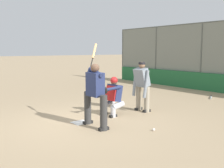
% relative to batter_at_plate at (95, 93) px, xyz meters
% --- Properties ---
extents(ground_plane, '(160.00, 160.00, 0.00)m').
position_rel_batter_at_plate_xyz_m(ground_plane, '(0.58, 0.12, -0.93)').
color(ground_plane, tan).
extents(home_plate_marker, '(0.43, 0.43, 0.01)m').
position_rel_batter_at_plate_xyz_m(home_plate_marker, '(0.58, 0.12, -0.92)').
color(home_plate_marker, white).
rests_on(home_plate_marker, ground_plane).
extents(bleachers_beyond, '(10.90, 2.50, 1.48)m').
position_rel_batter_at_plate_xyz_m(bleachers_beyond, '(2.24, -10.55, -0.44)').
color(bleachers_beyond, slate).
rests_on(bleachers_beyond, ground_plane).
extents(batter_at_plate, '(1.06, 0.60, 2.24)m').
position_rel_batter_at_plate_xyz_m(batter_at_plate, '(0.00, 0.00, 0.00)').
color(batter_at_plate, '#333333').
rests_on(batter_at_plate, ground_plane).
extents(catcher_behind_plate, '(0.67, 0.78, 1.22)m').
position_rel_batter_at_plate_xyz_m(catcher_behind_plate, '(0.72, -1.14, -0.30)').
color(catcher_behind_plate, '#B7B7BC').
rests_on(catcher_behind_plate, ground_plane).
extents(umpire_home, '(0.68, 0.40, 1.67)m').
position_rel_batter_at_plate_xyz_m(umpire_home, '(0.53, -2.25, -0.04)').
color(umpire_home, gray).
rests_on(umpire_home, ground_plane).
extents(spare_bat_near_backstop, '(0.48, 0.76, 0.07)m').
position_rel_batter_at_plate_xyz_m(spare_bat_near_backstop, '(0.41, -6.27, -0.90)').
color(spare_bat_near_backstop, black).
rests_on(spare_bat_near_backstop, ground_plane).
extents(fielding_glove_on_dirt, '(0.32, 0.25, 0.12)m').
position_rel_batter_at_plate_xyz_m(fielding_glove_on_dirt, '(3.97, -3.44, -0.87)').
color(fielding_glove_on_dirt, '#56331E').
rests_on(fielding_glove_on_dirt, ground_plane).
extents(baseball_loose, '(0.07, 0.07, 0.07)m').
position_rel_batter_at_plate_xyz_m(baseball_loose, '(-1.22, -0.96, -0.89)').
color(baseball_loose, white).
rests_on(baseball_loose, ground_plane).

